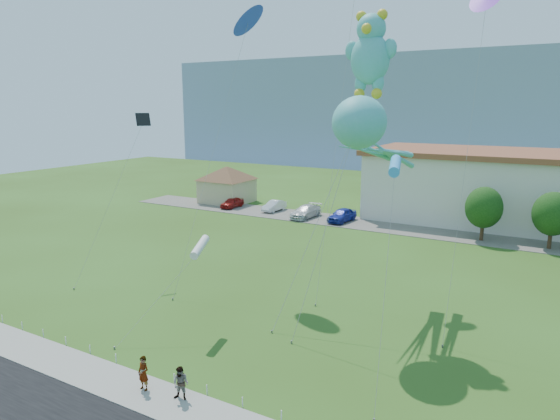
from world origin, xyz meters
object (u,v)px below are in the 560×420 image
(pedestrian_left, at_px, (143,373))
(parked_car_blue, at_px, (342,215))
(pedestrian_right, at_px, (181,383))
(parked_car_red, at_px, (232,202))
(parked_car_silver, at_px, (274,206))
(pavilion, at_px, (227,181))
(octopus_kite, at_px, (367,135))
(teddy_bear_kite, at_px, (370,53))
(parked_car_white, at_px, (306,212))

(pedestrian_left, xyz_separation_m, parked_car_blue, (-5.56, 37.21, -0.11))
(pedestrian_right, distance_m, parked_car_red, 44.10)
(pedestrian_right, bearing_deg, parked_car_silver, 102.04)
(pavilion, distance_m, parked_car_blue, 19.11)
(pedestrian_left, distance_m, parked_car_red, 43.26)
(pavilion, distance_m, octopus_kite, 41.54)
(teddy_bear_kite, bearing_deg, parked_car_blue, 115.88)
(pavilion, height_order, parked_car_silver, pavilion)
(pavilion, xyz_separation_m, parked_car_white, (14.06, -3.52, -2.23))
(parked_car_red, xyz_separation_m, parked_car_blue, (15.79, -0.41, 0.10))
(parked_car_silver, bearing_deg, pavilion, 169.49)
(pedestrian_left, relative_size, teddy_bear_kite, 0.09)
(pedestrian_left, distance_m, parked_car_silver, 41.48)
(pedestrian_left, height_order, pedestrian_right, pedestrian_left)
(octopus_kite, xyz_separation_m, teddy_bear_kite, (-0.69, 1.95, 4.89))
(octopus_kite, bearing_deg, pavilion, 137.73)
(pedestrian_right, height_order, parked_car_silver, pedestrian_right)
(pavilion, distance_m, teddy_bear_kite, 41.10)
(parked_car_red, bearing_deg, octopus_kite, -43.57)
(pedestrian_left, relative_size, pedestrian_right, 1.05)
(parked_car_blue, bearing_deg, pedestrian_right, -71.62)
(parked_car_silver, xyz_separation_m, teddy_bear_kite, (20.59, -23.35, 15.72))
(parked_car_blue, bearing_deg, octopus_kite, -57.89)
(pavilion, distance_m, parked_car_silver, 9.33)
(parked_car_blue, bearing_deg, pedestrian_left, -74.78)
(octopus_kite, bearing_deg, pedestrian_right, -106.21)
(parked_car_silver, bearing_deg, pedestrian_left, -65.55)
(pedestrian_left, height_order, octopus_kite, octopus_kite)
(pavilion, height_order, teddy_bear_kite, teddy_bear_kite)
(pavilion, relative_size, pedestrian_left, 5.49)
(parked_car_white, bearing_deg, parked_car_red, -179.15)
(teddy_bear_kite, bearing_deg, parked_car_white, 125.02)
(parked_car_silver, xyz_separation_m, parked_car_white, (5.25, -1.47, 0.08))
(pedestrian_right, relative_size, teddy_bear_kite, 0.08)
(parked_car_silver, distance_m, parked_car_white, 5.46)
(parked_car_white, xyz_separation_m, teddy_bear_kite, (15.33, -21.88, 15.65))
(teddy_bear_kite, bearing_deg, parked_car_silver, 131.40)
(parked_car_blue, distance_m, octopus_kite, 28.66)
(pedestrian_right, bearing_deg, parked_car_white, 95.87)
(parked_car_silver, height_order, teddy_bear_kite, teddy_bear_kite)
(parked_car_blue, xyz_separation_m, teddy_bear_kite, (10.70, -22.06, 15.61))
(pedestrian_left, distance_m, teddy_bear_kite, 22.28)
(pedestrian_left, xyz_separation_m, pedestrian_right, (2.07, 0.25, -0.04))
(octopus_kite, bearing_deg, parked_car_red, 138.08)
(teddy_bear_kite, bearing_deg, pedestrian_left, -108.75)
(pavilion, height_order, parked_car_blue, pavilion)
(parked_car_red, bearing_deg, teddy_bear_kite, -41.95)
(parked_car_red, bearing_deg, pavilion, 132.96)
(parked_car_silver, bearing_deg, teddy_bear_kite, -46.01)
(pavilion, distance_m, parked_car_white, 14.66)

